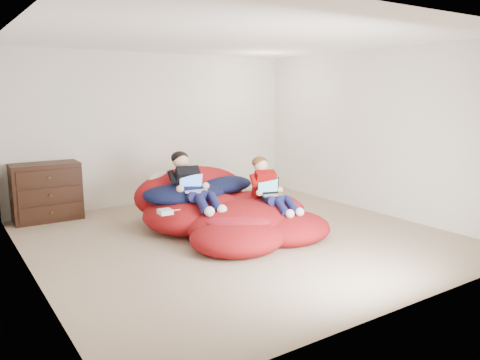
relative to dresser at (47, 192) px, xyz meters
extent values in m
cube|color=tan|center=(1.90, -2.25, -0.55)|extent=(5.10, 5.10, 0.25)
cube|color=silver|center=(1.90, 0.26, 0.83)|extent=(5.10, 0.02, 2.50)
cube|color=silver|center=(1.90, -4.76, 0.83)|extent=(5.10, 0.02, 2.50)
cube|color=silver|center=(-0.61, -2.25, 0.83)|extent=(0.02, 5.10, 2.50)
cube|color=silver|center=(4.41, -2.25, 0.83)|extent=(0.02, 5.10, 2.50)
cube|color=white|center=(1.90, -2.25, 2.09)|extent=(5.10, 5.10, 0.02)
cube|color=black|center=(0.00, 0.01, 0.00)|extent=(0.95, 0.49, 0.85)
cube|color=black|center=(0.00, -0.24, -0.25)|extent=(0.85, 0.04, 0.20)
cylinder|color=#4C3F26|center=(0.00, -0.26, -0.25)|extent=(0.03, 0.06, 0.03)
cube|color=black|center=(0.00, -0.24, 0.00)|extent=(0.85, 0.04, 0.20)
cylinder|color=#4C3F26|center=(0.00, -0.26, 0.00)|extent=(0.03, 0.06, 0.03)
cube|color=black|center=(0.00, -0.24, 0.25)|extent=(0.85, 0.04, 0.20)
cylinder|color=#4C3F26|center=(0.00, -0.26, 0.25)|extent=(0.03, 0.06, 0.03)
ellipsoid|color=#A71216|center=(1.63, -1.61, -0.20)|extent=(1.54, 1.38, 0.55)
ellipsoid|color=#A71216|center=(2.43, -1.88, -0.22)|extent=(1.40, 1.36, 0.51)
ellipsoid|color=#A71216|center=(2.00, -2.22, -0.24)|extent=(1.66, 1.33, 0.53)
ellipsoid|color=#A71216|center=(1.62, -2.62, -0.28)|extent=(1.19, 1.09, 0.40)
ellipsoid|color=#A71216|center=(2.37, -2.60, -0.29)|extent=(1.22, 1.11, 0.40)
ellipsoid|color=#A71216|center=(1.79, -1.12, -0.02)|extent=(1.75, 0.78, 0.78)
ellipsoid|color=#10163B|center=(1.52, -1.43, 0.06)|extent=(1.18, 0.96, 0.30)
ellipsoid|color=#10163B|center=(2.15, -1.35, 0.10)|extent=(1.01, 0.71, 0.24)
ellipsoid|color=#B31925|center=(2.38, -2.17, -0.08)|extent=(0.98, 0.98, 0.18)
ellipsoid|color=#B31925|center=(1.80, -2.40, -0.12)|extent=(0.97, 0.87, 0.17)
ellipsoid|color=beige|center=(1.34, -1.10, 0.20)|extent=(0.43, 0.27, 0.27)
cube|color=black|center=(1.51, -1.50, 0.24)|extent=(0.38, 0.46, 0.46)
sphere|color=#E3AB8B|center=(1.51, -1.36, 0.50)|extent=(0.22, 0.22, 0.22)
ellipsoid|color=black|center=(1.51, -1.33, 0.54)|extent=(0.24, 0.23, 0.18)
cylinder|color=#151742|center=(1.42, -1.81, 0.09)|extent=(0.21, 0.37, 0.20)
cylinder|color=#151742|center=(1.42, -2.12, 0.05)|extent=(0.18, 0.36, 0.23)
sphere|color=white|center=(1.42, -2.30, -0.01)|extent=(0.13, 0.13, 0.13)
cylinder|color=#151742|center=(1.60, -1.81, 0.09)|extent=(0.21, 0.37, 0.20)
cylinder|color=#151742|center=(1.60, -2.12, 0.05)|extent=(0.18, 0.36, 0.23)
sphere|color=white|center=(1.60, -2.30, -0.01)|extent=(0.13, 0.13, 0.13)
cube|color=#980F0D|center=(2.39, -2.11, 0.19)|extent=(0.34, 0.34, 0.43)
sphere|color=#E3AB8B|center=(2.39, -2.04, 0.46)|extent=(0.19, 0.19, 0.19)
ellipsoid|color=#523415|center=(2.39, -2.02, 0.49)|extent=(0.22, 0.20, 0.16)
cylinder|color=#151742|center=(2.31, -2.33, 0.02)|extent=(0.20, 0.34, 0.17)
cylinder|color=#151742|center=(2.31, -2.61, -0.01)|extent=(0.18, 0.32, 0.20)
sphere|color=white|center=(2.31, -2.78, -0.06)|extent=(0.11, 0.11, 0.11)
cylinder|color=#151742|center=(2.46, -2.33, 0.02)|extent=(0.20, 0.34, 0.17)
cylinder|color=#151742|center=(2.46, -2.61, -0.01)|extent=(0.18, 0.32, 0.20)
sphere|color=white|center=(2.46, -2.78, -0.06)|extent=(0.11, 0.11, 0.11)
cube|color=silver|center=(1.51, -1.80, 0.15)|extent=(0.36, 0.30, 0.01)
cube|color=gray|center=(1.51, -1.81, 0.16)|extent=(0.28, 0.19, 0.00)
cube|color=silver|center=(1.51, -1.66, 0.26)|extent=(0.31, 0.17, 0.20)
cube|color=#3F73D9|center=(1.51, -1.66, 0.26)|extent=(0.27, 0.14, 0.16)
cube|color=black|center=(2.39, -2.32, 0.08)|extent=(0.36, 0.30, 0.01)
cube|color=gray|center=(2.39, -2.33, 0.09)|extent=(0.29, 0.19, 0.00)
cube|color=black|center=(2.39, -2.21, 0.20)|extent=(0.30, 0.12, 0.22)
cube|color=#4FA0BA|center=(2.39, -2.21, 0.20)|extent=(0.26, 0.10, 0.18)
cube|color=silver|center=(0.96, -2.02, 0.00)|extent=(0.16, 0.16, 0.06)
camera|label=1|loc=(-1.34, -7.14, 1.43)|focal=35.00mm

